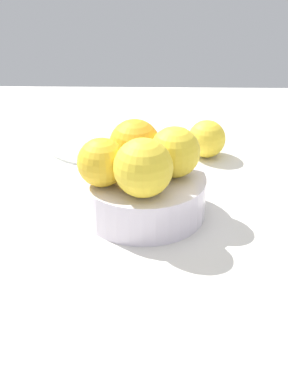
{
  "coord_description": "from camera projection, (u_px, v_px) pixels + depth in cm",
  "views": [
    {
      "loc": [
        -61.01,
        -1.3,
        36.48
      ],
      "look_at": [
        0.0,
        0.0,
        3.17
      ],
      "focal_mm": 49.74,
      "sensor_mm": 36.0,
      "label": 1
    }
  ],
  "objects": [
    {
      "name": "orange_in_bowl_3",
      "position": [
        102.0,
        162.0,
        0.65
      ],
      "size": [
        6.13,
        6.13,
        6.13
      ],
      "primitive_type": "sphere",
      "color": "yellow",
      "rests_on": "fruit_bowl"
    },
    {
      "name": "orange_loose_0",
      "position": [
        207.0,
        139.0,
        0.86
      ],
      "size": [
        6.07,
        6.07,
        6.07
      ],
      "primitive_type": "sphere",
      "color": "yellow",
      "rests_on": "ground_plane"
    },
    {
      "name": "orange_in_bowl_0",
      "position": [
        135.0,
        145.0,
        0.69
      ],
      "size": [
        6.75,
        6.75,
        6.75
      ],
      "primitive_type": "sphere",
      "color": "#F9A823",
      "rests_on": "fruit_bowl"
    },
    {
      "name": "ground_plane",
      "position": [
        144.0,
        219.0,
        0.72
      ],
      "size": [
        110.0,
        110.0,
        2.0
      ],
      "primitive_type": "cube",
      "color": "silver"
    },
    {
      "name": "side_plate",
      "position": [
        96.0,
        143.0,
        0.9
      ],
      "size": [
        16.07,
        16.07,
        0.8
      ],
      "primitive_type": "cylinder",
      "color": "silver",
      "rests_on": "ground_plane"
    },
    {
      "name": "orange_in_bowl_1",
      "position": [
        141.0,
        168.0,
        0.63
      ],
      "size": [
        7.19,
        7.19,
        7.19
      ],
      "primitive_type": "sphere",
      "color": "yellow",
      "rests_on": "fruit_bowl"
    },
    {
      "name": "fruit_bowl",
      "position": [
        144.0,
        196.0,
        0.7
      ],
      "size": [
        16.17,
        16.17,
        5.29
      ],
      "color": "silver",
      "rests_on": "ground_plane"
    },
    {
      "name": "orange_in_bowl_2",
      "position": [
        175.0,
        152.0,
        0.68
      ],
      "size": [
        6.59,
        6.59,
        6.59
      ],
      "primitive_type": "sphere",
      "color": "yellow",
      "rests_on": "fruit_bowl"
    }
  ]
}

